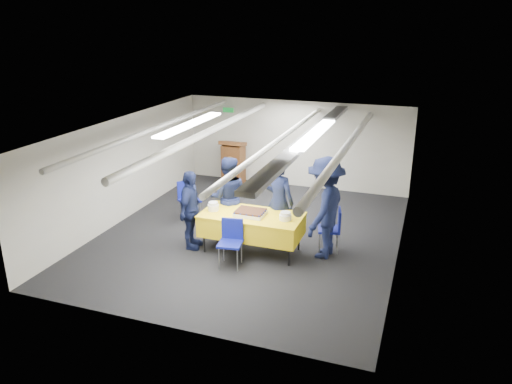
% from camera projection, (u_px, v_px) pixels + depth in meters
% --- Properties ---
extents(ground, '(7.00, 7.00, 0.00)m').
position_uv_depth(ground, '(250.00, 235.00, 10.49)').
color(ground, black).
rests_on(ground, ground).
extents(room_shell, '(6.00, 7.00, 2.30)m').
position_uv_depth(room_shell, '(261.00, 147.00, 10.22)').
color(room_shell, beige).
rests_on(room_shell, ground).
extents(serving_table, '(1.95, 0.95, 0.77)m').
position_uv_depth(serving_table, '(252.00, 224.00, 9.60)').
color(serving_table, black).
rests_on(serving_table, ground).
extents(sheet_cake, '(0.57, 0.44, 0.10)m').
position_uv_depth(sheet_cake, '(250.00, 213.00, 9.48)').
color(sheet_cake, white).
rests_on(sheet_cake, serving_table).
extents(plate_stack_left, '(0.22, 0.22, 0.17)m').
position_uv_depth(plate_stack_left, '(213.00, 207.00, 9.70)').
color(plate_stack_left, white).
rests_on(plate_stack_left, serving_table).
extents(plate_stack_right, '(0.23, 0.23, 0.16)m').
position_uv_depth(plate_stack_right, '(285.00, 216.00, 9.24)').
color(plate_stack_right, white).
rests_on(plate_stack_right, serving_table).
extents(podium, '(0.62, 0.53, 1.25)m').
position_uv_depth(podium, '(233.00, 162.00, 13.50)').
color(podium, brown).
rests_on(podium, ground).
extents(chair_near, '(0.48, 0.48, 0.87)m').
position_uv_depth(chair_near, '(231.00, 238.00, 9.09)').
color(chair_near, gray).
rests_on(chair_near, ground).
extents(chair_right, '(0.50, 0.50, 0.87)m').
position_uv_depth(chair_right, '(334.00, 226.00, 9.62)').
color(chair_right, gray).
rests_on(chair_right, ground).
extents(chair_left, '(0.59, 0.59, 0.87)m').
position_uv_depth(chair_left, '(188.00, 196.00, 11.21)').
color(chair_left, gray).
rests_on(chair_left, ground).
extents(sailor_a, '(0.72, 0.55, 1.78)m').
position_uv_depth(sailor_a, '(279.00, 202.00, 9.84)').
color(sailor_a, '#0E1433').
rests_on(sailor_a, ground).
extents(sailor_b, '(0.99, 0.87, 1.70)m').
position_uv_depth(sailor_b, '(228.00, 197.00, 10.20)').
color(sailor_b, '#0E1433').
rests_on(sailor_b, ground).
extents(sailor_c, '(0.51, 0.97, 1.58)m').
position_uv_depth(sailor_c, '(190.00, 210.00, 9.67)').
color(sailor_c, '#0E1433').
rests_on(sailor_c, ground).
extents(sailor_d, '(0.90, 1.35, 1.95)m').
position_uv_depth(sailor_d, '(325.00, 208.00, 9.29)').
color(sailor_d, '#0E1433').
rests_on(sailor_d, ground).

